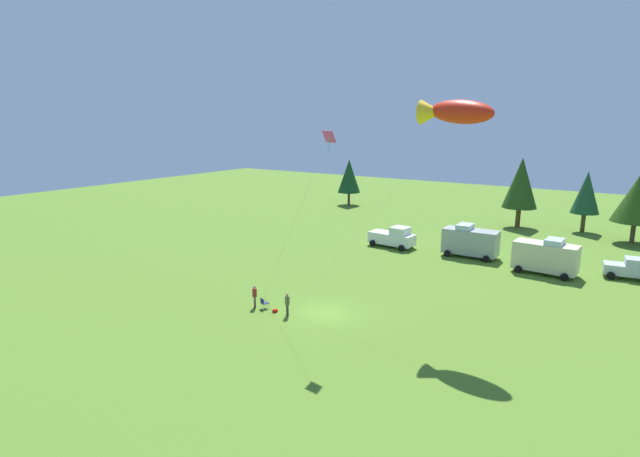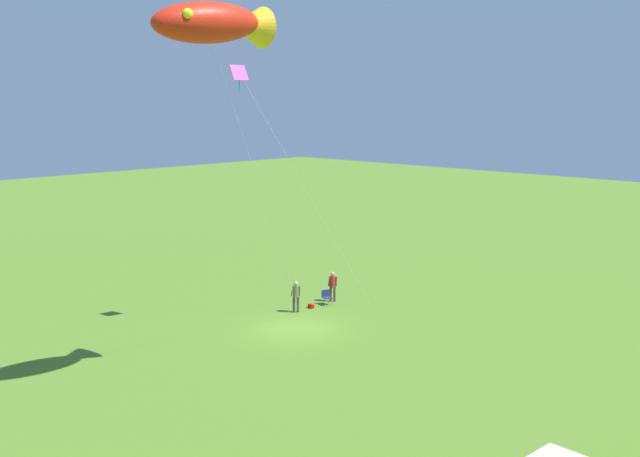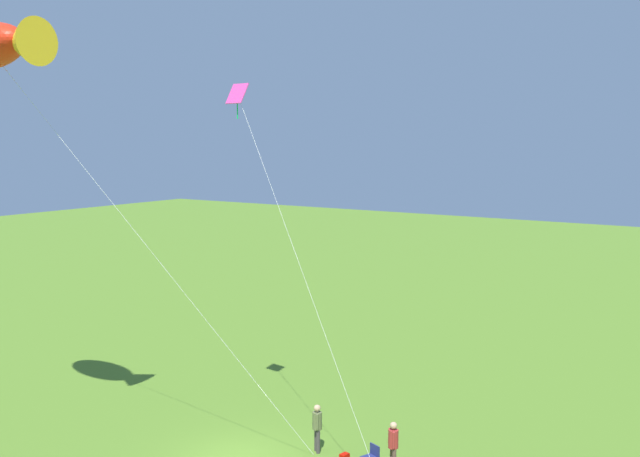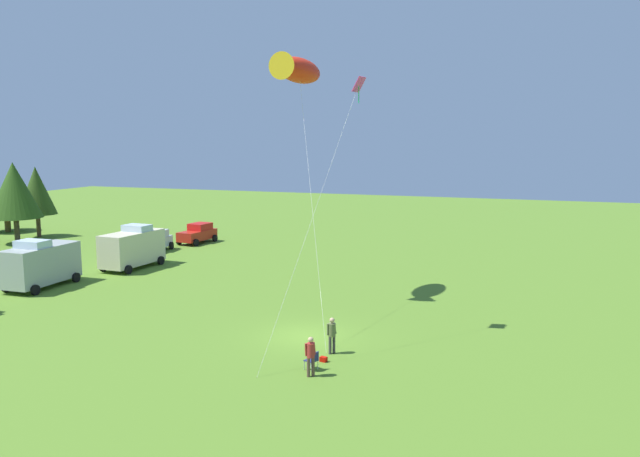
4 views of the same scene
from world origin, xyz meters
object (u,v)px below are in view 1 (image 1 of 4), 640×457
person_kite_flyer (287,302)px  backpack_on_grass (275,311)px  truck_white_pickup (393,237)px  van_camper_beige (546,256)px  folding_chair (264,302)px  kite_large_fish (454,112)px  kite_diamond_rainbow (325,146)px  van_motorhome_grey (470,241)px  car_silver_compact (632,268)px  person_spectator (255,294)px

person_kite_flyer → backpack_on_grass: 1.47m
truck_white_pickup → van_camper_beige: bearing=-0.9°
folding_chair → kite_large_fish: size_ratio=0.05×
van_camper_beige → kite_diamond_rainbow: bearing=-112.3°
backpack_on_grass → kite_diamond_rainbow: kite_diamond_rainbow is taller
van_motorhome_grey → kite_diamond_rainbow: (-2.64, -22.95, 10.47)m
van_camper_beige → backpack_on_grass: bearing=-121.3°
van_motorhome_grey → van_camper_beige: same height
truck_white_pickup → car_silver_compact: (22.40, 1.41, -0.15)m
person_kite_flyer → kite_diamond_rainbow: size_ratio=0.13×
folding_chair → kite_large_fish: kite_large_fish is taller
person_spectator → kite_large_fish: 19.00m
person_kite_flyer → truck_white_pickup: 22.33m
folding_chair → kite_large_fish: bearing=-43.9°
truck_white_pickup → kite_large_fish: (11.81, -16.65, 13.12)m
truck_white_pickup → van_motorhome_grey: bearing=8.3°
person_kite_flyer → kite_large_fish: size_ratio=0.12×
van_camper_beige → kite_diamond_rainbow: size_ratio=0.42×
car_silver_compact → kite_diamond_rainbow: 31.09m
van_camper_beige → person_kite_flyer: bearing=-119.1°
kite_large_fish → kite_diamond_rainbow: kite_large_fish is taller
folding_chair → person_spectator: 0.91m
folding_chair → van_motorhome_grey: bearing=1.5°
person_kite_flyer → folding_chair: size_ratio=2.12×
person_kite_flyer → truck_white_pickup: size_ratio=0.34×
backpack_on_grass → kite_large_fish: (10.60, 5.54, 14.11)m
van_camper_beige → car_silver_compact: size_ratio=1.25×
person_kite_flyer → person_spectator: bearing=129.3°
person_spectator → backpack_on_grass: size_ratio=5.44×
van_camper_beige → kite_large_fish: kite_large_fish is taller
person_kite_flyer → truck_white_pickup: truck_white_pickup is taller
folding_chair → van_motorhome_grey: 24.23m
van_motorhome_grey → car_silver_compact: 14.17m
person_kite_flyer → van_motorhome_grey: (5.90, 22.89, 0.62)m
van_camper_beige → kite_large_fish: size_ratio=0.37×
van_camper_beige → car_silver_compact: 7.20m
folding_chair → backpack_on_grass: size_ratio=2.56×
kite_large_fish → person_kite_flyer: bearing=-149.6°
person_kite_flyer → van_camper_beige: size_ratio=0.32×
folding_chair → kite_large_fish: (11.74, 5.44, 13.73)m
person_spectator → kite_diamond_rainbow: kite_diamond_rainbow is taller
van_motorhome_grey → truck_white_pickup: bearing=3.4°
truck_white_pickup → car_silver_compact: truck_white_pickup is taller
backpack_on_grass → truck_white_pickup: bearing=93.1°
van_motorhome_grey → backpack_on_grass: bearing=71.5°
backpack_on_grass → kite_large_fish: 18.50m
person_kite_flyer → kite_diamond_rainbow: (3.25, -0.06, 11.09)m
person_spectator → van_camper_beige: (16.38, 21.04, 0.62)m
car_silver_compact → kite_large_fish: (-10.59, -18.06, 13.27)m
truck_white_pickup → kite_large_fish: bearing=-51.1°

